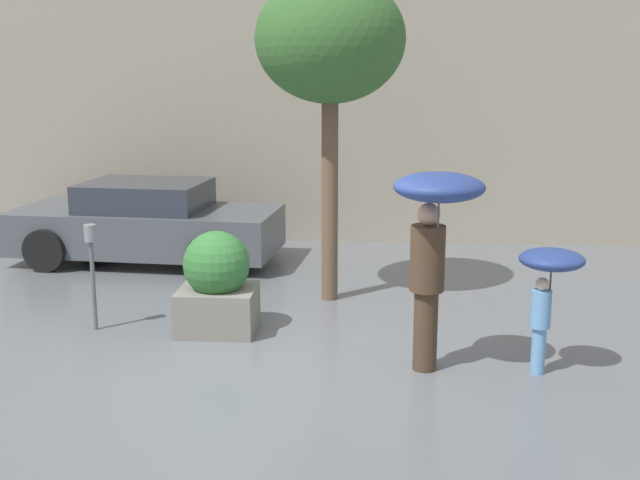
% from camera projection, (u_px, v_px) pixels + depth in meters
% --- Properties ---
extents(ground_plane, '(40.00, 40.00, 0.00)m').
position_uv_depth(ground_plane, '(258.00, 371.00, 8.29)').
color(ground_plane, slate).
extents(building_facade, '(18.00, 0.30, 6.00)m').
position_uv_depth(building_facade, '(310.00, 71.00, 13.99)').
color(building_facade, '#9E937F').
rests_on(building_facade, ground).
extents(planter_box, '(0.90, 0.80, 1.21)m').
position_uv_depth(planter_box, '(217.00, 284.00, 9.43)').
color(planter_box, gray).
rests_on(planter_box, ground).
extents(person_adult, '(0.90, 0.90, 2.08)m').
position_uv_depth(person_adult, '(434.00, 225.00, 7.93)').
color(person_adult, '#473323').
rests_on(person_adult, ground).
extents(person_child, '(0.65, 0.65, 1.30)m').
position_uv_depth(person_child, '(549.00, 275.00, 8.03)').
color(person_child, '#669ED1').
rests_on(person_child, ground).
extents(parked_car_near, '(4.33, 2.28, 1.29)m').
position_uv_depth(parked_car_near, '(147.00, 224.00, 12.87)').
color(parked_car_near, '#4C5156').
rests_on(parked_car_near, ground).
extents(street_tree, '(1.92, 1.92, 4.24)m').
position_uv_depth(street_tree, '(330.00, 42.00, 10.16)').
color(street_tree, brown).
rests_on(street_tree, ground).
extents(parking_meter, '(0.14, 0.14, 1.28)m').
position_uv_depth(parking_meter, '(91.00, 255.00, 9.41)').
color(parking_meter, '#595B60').
rests_on(parking_meter, ground).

